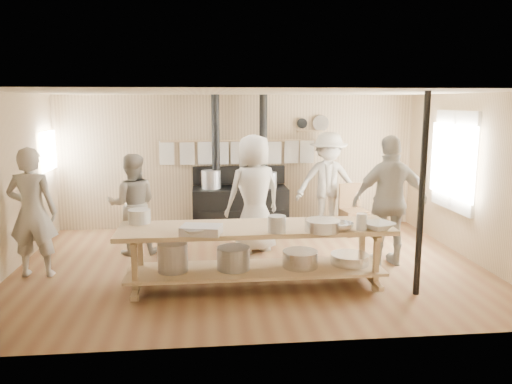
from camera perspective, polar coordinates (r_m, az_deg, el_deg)
ground at (r=7.70m, az=-0.69°, el=-8.43°), size 7.00×7.00×0.00m
room_shell at (r=7.34m, az=-0.72°, el=3.67°), size 7.00×7.00×7.00m
window_right at (r=8.93m, az=21.73°, el=3.32°), size 0.09×1.50×1.65m
left_opening at (r=9.71m, az=-22.63°, el=4.37°), size 0.00×0.90×0.90m
stove at (r=9.60m, az=-1.87°, el=-1.43°), size 1.90×0.75×2.60m
towel_rail at (r=9.73m, az=-1.98°, el=4.85°), size 3.00×0.04×0.47m
back_wall_shelf at (r=9.93m, az=6.52°, el=7.54°), size 0.63×0.14×0.32m
prep_table at (r=6.68m, az=-0.08°, el=-6.67°), size 3.60×0.90×0.85m
support_post at (r=6.60m, az=18.41°, el=-0.45°), size 0.08×0.08×2.60m
cook_far_left at (r=7.71m, az=-24.19°, el=-2.15°), size 0.69×0.46×1.86m
cook_left at (r=8.35m, az=-13.93°, el=-1.37°), size 0.85×0.69×1.65m
cook_center at (r=8.20m, az=-0.24°, el=-0.21°), size 1.12×0.93×1.95m
cook_right at (r=7.78m, az=15.08°, el=-1.01°), size 1.18×0.52×1.99m
cook_by_window at (r=9.62m, az=8.24°, el=1.12°), size 1.27×0.78×1.91m
chair at (r=9.58m, az=11.06°, el=-3.11°), size 0.51×0.51×0.95m
bowl_white_a at (r=6.23m, az=-6.75°, el=-4.39°), size 0.49×0.49×0.10m
bowl_steel_a at (r=6.93m, az=-13.16°, el=-3.14°), size 0.38×0.38×0.08m
bowl_white_b at (r=6.61m, az=13.82°, el=-3.79°), size 0.50×0.50×0.09m
bowl_steel_b at (r=6.46m, az=9.63°, el=-3.91°), size 0.46×0.46×0.10m
roasting_pan at (r=6.23m, az=-6.27°, el=-4.33°), size 0.55×0.43×0.11m
mixing_bowl_large at (r=6.40m, az=7.61°, el=-3.81°), size 0.57×0.57×0.14m
bucket_galv at (r=6.28m, az=2.40°, el=-3.68°), size 0.26×0.26×0.21m
deep_bowl_enamel at (r=6.92m, az=-13.18°, el=-2.72°), size 0.30×0.30×0.19m
pitcher at (r=6.52m, az=11.99°, el=-3.34°), size 0.15×0.15×0.22m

